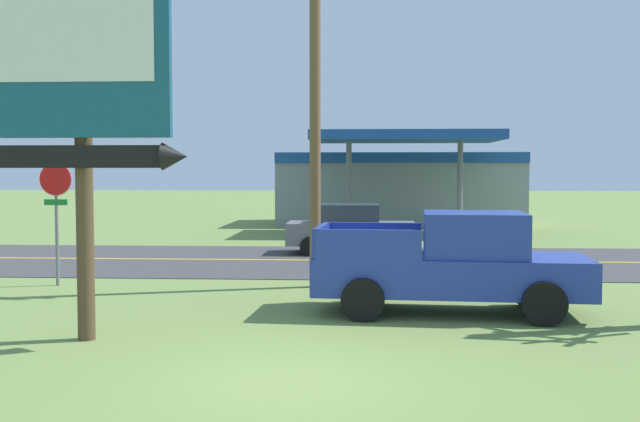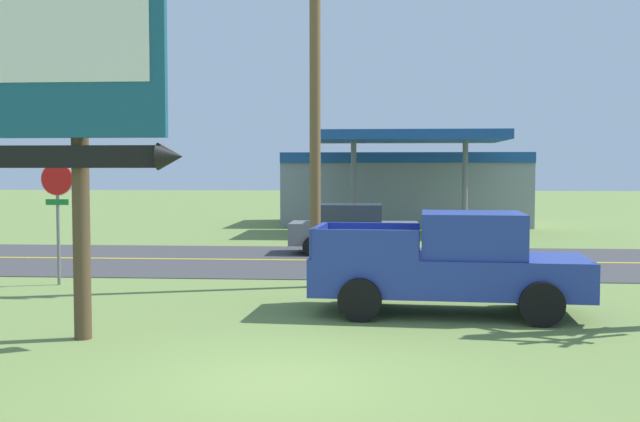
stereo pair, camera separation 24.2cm
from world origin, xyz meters
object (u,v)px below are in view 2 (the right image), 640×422
object	(u,v)px
motel_sign	(79,88)
gas_station	(404,186)
utility_pole	(315,65)
car_grey_near_lane	(353,229)
stop_sign	(57,201)
pickup_blue_parked_on_lawn	(451,264)

from	to	relation	value
motel_sign	gas_station	bearing A→B (deg)	76.84
utility_pole	car_grey_near_lane	bearing A→B (deg)	84.38
gas_station	car_grey_near_lane	bearing A→B (deg)	-99.16
motel_sign	stop_sign	bearing A→B (deg)	116.79
pickup_blue_parked_on_lawn	utility_pole	bearing A→B (deg)	132.89
stop_sign	gas_station	world-z (taller)	gas_station
pickup_blue_parked_on_lawn	motel_sign	bearing A→B (deg)	-155.96
gas_station	pickup_blue_parked_on_lawn	size ratio (longest dim) A/B	2.25
utility_pole	pickup_blue_parked_on_lawn	size ratio (longest dim) A/B	1.85
motel_sign	pickup_blue_parked_on_lawn	world-z (taller)	motel_sign
stop_sign	utility_pole	world-z (taller)	utility_pole
stop_sign	motel_sign	bearing A→B (deg)	-63.21
pickup_blue_parked_on_lawn	car_grey_near_lane	world-z (taller)	pickup_blue_parked_on_lawn
utility_pole	car_grey_near_lane	world-z (taller)	utility_pole
gas_station	pickup_blue_parked_on_lawn	distance (m)	23.75
motel_sign	utility_pole	size ratio (longest dim) A/B	0.62
stop_sign	car_grey_near_lane	xyz separation A→B (m)	(6.88, 7.19, -1.20)
motel_sign	pickup_blue_parked_on_lawn	xyz separation A→B (m)	(6.19, 2.76, -3.11)
pickup_blue_parked_on_lawn	stop_sign	bearing A→B (deg)	161.99
motel_sign	car_grey_near_lane	world-z (taller)	motel_sign
stop_sign	utility_pole	bearing A→B (deg)	1.39
utility_pole	gas_station	distance (m)	21.08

